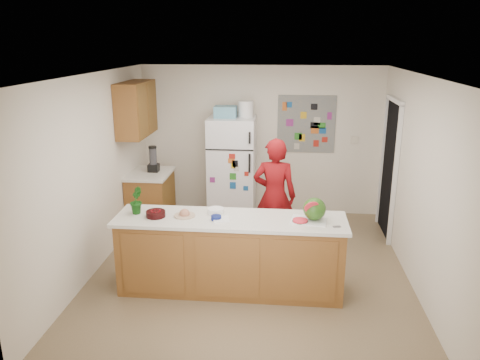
# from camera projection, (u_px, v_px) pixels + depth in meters

# --- Properties ---
(floor) EXTENTS (4.00, 4.50, 0.02)m
(floor) POSITION_uv_depth(u_px,v_px,m) (250.00, 271.00, 6.11)
(floor) COLOR brown
(floor) RESTS_ON ground
(wall_back) EXTENTS (4.00, 0.02, 2.50)m
(wall_back) POSITION_uv_depth(u_px,v_px,m) (261.00, 141.00, 7.91)
(wall_back) COLOR beige
(wall_back) RESTS_ON ground
(wall_left) EXTENTS (0.02, 4.50, 2.50)m
(wall_left) POSITION_uv_depth(u_px,v_px,m) (93.00, 174.00, 5.94)
(wall_left) COLOR beige
(wall_left) RESTS_ON ground
(wall_right) EXTENTS (0.02, 4.50, 2.50)m
(wall_right) POSITION_uv_depth(u_px,v_px,m) (419.00, 183.00, 5.56)
(wall_right) COLOR beige
(wall_right) RESTS_ON ground
(ceiling) EXTENTS (4.00, 4.50, 0.02)m
(ceiling) POSITION_uv_depth(u_px,v_px,m) (252.00, 74.00, 5.39)
(ceiling) COLOR white
(ceiling) RESTS_ON wall_back
(doorway) EXTENTS (0.03, 0.85, 2.04)m
(doorway) POSITION_uv_depth(u_px,v_px,m) (390.00, 170.00, 7.01)
(doorway) COLOR black
(doorway) RESTS_ON ground
(peninsula_base) EXTENTS (2.60, 0.62, 0.88)m
(peninsula_base) POSITION_uv_depth(u_px,v_px,m) (230.00, 256.00, 5.53)
(peninsula_base) COLOR brown
(peninsula_base) RESTS_ON floor
(peninsula_top) EXTENTS (2.68, 0.70, 0.04)m
(peninsula_top) POSITION_uv_depth(u_px,v_px,m) (230.00, 219.00, 5.39)
(peninsula_top) COLOR silver
(peninsula_top) RESTS_ON peninsula_base
(side_counter_base) EXTENTS (0.60, 0.80, 0.86)m
(side_counter_base) POSITION_uv_depth(u_px,v_px,m) (151.00, 201.00, 7.43)
(side_counter_base) COLOR brown
(side_counter_base) RESTS_ON floor
(side_counter_top) EXTENTS (0.64, 0.84, 0.04)m
(side_counter_top) POSITION_uv_depth(u_px,v_px,m) (150.00, 174.00, 7.30)
(side_counter_top) COLOR silver
(side_counter_top) RESTS_ON side_counter_base
(upper_cabinets) EXTENTS (0.35, 1.00, 0.80)m
(upper_cabinets) POSITION_uv_depth(u_px,v_px,m) (136.00, 109.00, 6.97)
(upper_cabinets) COLOR brown
(upper_cabinets) RESTS_ON wall_left
(refrigerator) EXTENTS (0.75, 0.70, 1.70)m
(refrigerator) POSITION_uv_depth(u_px,v_px,m) (232.00, 169.00, 7.70)
(refrigerator) COLOR silver
(refrigerator) RESTS_ON floor
(fridge_top_bin) EXTENTS (0.35, 0.28, 0.18)m
(fridge_top_bin) POSITION_uv_depth(u_px,v_px,m) (226.00, 112.00, 7.44)
(fridge_top_bin) COLOR #5999B2
(fridge_top_bin) RESTS_ON refrigerator
(photo_collage) EXTENTS (0.95, 0.01, 0.95)m
(photo_collage) POSITION_uv_depth(u_px,v_px,m) (306.00, 124.00, 7.73)
(photo_collage) COLOR slate
(photo_collage) RESTS_ON wall_back
(person) EXTENTS (0.62, 0.42, 1.64)m
(person) POSITION_uv_depth(u_px,v_px,m) (275.00, 196.00, 6.45)
(person) COLOR maroon
(person) RESTS_ON floor
(blender_appliance) EXTENTS (0.12, 0.12, 0.38)m
(blender_appliance) POSITION_uv_depth(u_px,v_px,m) (153.00, 160.00, 7.31)
(blender_appliance) COLOR black
(blender_appliance) RESTS_ON side_counter_top
(cutting_board) EXTENTS (0.43, 0.35, 0.01)m
(cutting_board) POSITION_uv_depth(u_px,v_px,m) (309.00, 220.00, 5.29)
(cutting_board) COLOR silver
(cutting_board) RESTS_ON peninsula_top
(watermelon) EXTENTS (0.26, 0.26, 0.26)m
(watermelon) POSITION_uv_depth(u_px,v_px,m) (314.00, 209.00, 5.27)
(watermelon) COLOR #255B10
(watermelon) RESTS_ON cutting_board
(watermelon_slice) EXTENTS (0.17, 0.17, 0.02)m
(watermelon_slice) POSITION_uv_depth(u_px,v_px,m) (300.00, 220.00, 5.25)
(watermelon_slice) COLOR #E83042
(watermelon_slice) RESTS_ON cutting_board
(cherry_bowl) EXTENTS (0.27, 0.27, 0.07)m
(cherry_bowl) POSITION_uv_depth(u_px,v_px,m) (156.00, 214.00, 5.41)
(cherry_bowl) COLOR black
(cherry_bowl) RESTS_ON peninsula_top
(white_bowl) EXTENTS (0.24, 0.24, 0.06)m
(white_bowl) POSITION_uv_depth(u_px,v_px,m) (216.00, 211.00, 5.52)
(white_bowl) COLOR white
(white_bowl) RESTS_ON peninsula_top
(cobalt_bowl) EXTENTS (0.15, 0.15, 0.05)m
(cobalt_bowl) POSITION_uv_depth(u_px,v_px,m) (216.00, 218.00, 5.32)
(cobalt_bowl) COLOR #0C1657
(cobalt_bowl) RESTS_ON peninsula_top
(plate) EXTENTS (0.31, 0.31, 0.02)m
(plate) POSITION_uv_depth(u_px,v_px,m) (185.00, 216.00, 5.44)
(plate) COLOR #C4B897
(plate) RESTS_ON peninsula_top
(paper_towel) EXTENTS (0.22, 0.20, 0.02)m
(paper_towel) POSITION_uv_depth(u_px,v_px,m) (221.00, 219.00, 5.32)
(paper_towel) COLOR white
(paper_towel) RESTS_ON peninsula_top
(keys) EXTENTS (0.09, 0.06, 0.01)m
(keys) POSITION_uv_depth(u_px,v_px,m) (337.00, 227.00, 5.12)
(keys) COLOR gray
(keys) RESTS_ON peninsula_top
(potted_plant) EXTENTS (0.18, 0.21, 0.31)m
(potted_plant) POSITION_uv_depth(u_px,v_px,m) (136.00, 200.00, 5.50)
(potted_plant) COLOR #193E10
(potted_plant) RESTS_ON peninsula_top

